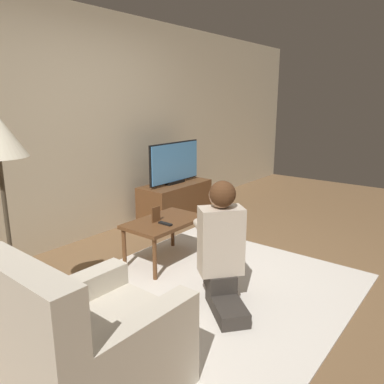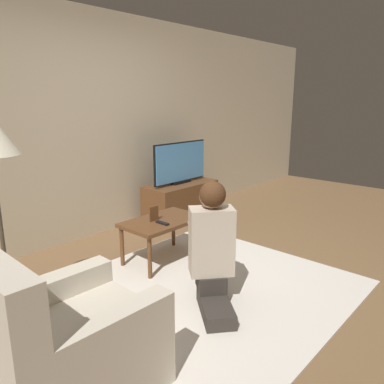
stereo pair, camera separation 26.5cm
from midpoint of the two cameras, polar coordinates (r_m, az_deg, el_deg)
ground_plane at (r=3.40m, az=1.35°, el=-14.32°), size 10.00×10.00×0.00m
wall_back at (r=4.43m, az=-19.23°, el=9.20°), size 10.00×0.06×2.60m
rug at (r=3.40m, az=1.35°, el=-14.20°), size 2.21×2.17×0.02m
tv_stand at (r=5.08m, az=-4.05°, el=-1.52°), size 1.03×0.47×0.51m
tv at (r=4.97m, az=-4.19°, el=4.45°), size 0.93×0.08×0.55m
coffee_table at (r=3.74m, az=-6.28°, el=-5.10°), size 0.79×0.49×0.45m
armchair at (r=2.26m, az=-18.70°, el=-22.40°), size 0.87×0.75×0.92m
person_kneeling at (r=2.94m, az=1.94°, el=-8.01°), size 0.72×0.80×1.00m
picture_frame at (r=3.67m, az=-7.58°, el=-3.41°), size 0.11×0.01×0.15m
remote at (r=3.60m, az=-6.20°, el=-4.84°), size 0.04×0.15×0.02m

